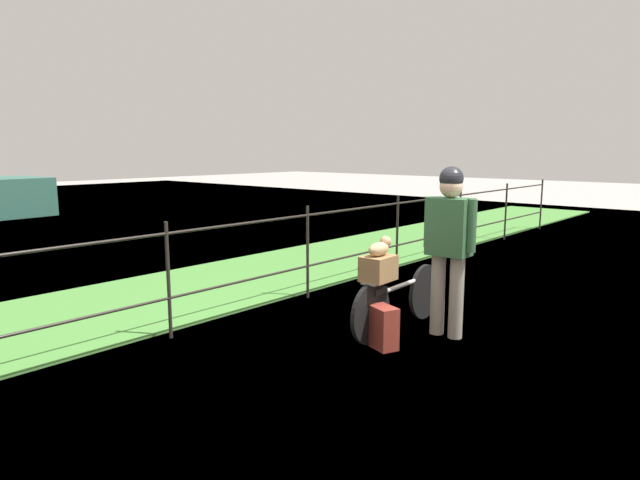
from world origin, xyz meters
TOP-DOWN VIEW (x-y plane):
  - ground_plane at (0.00, 0.00)m, footprint 60.00×60.00m
  - grass_strip at (0.00, 3.43)m, footprint 27.00×2.40m
  - iron_fence at (0.00, 2.07)m, footprint 18.04×0.04m
  - bicycle_main at (0.67, 0.51)m, footprint 1.66×0.17m
  - wooden_crate at (0.29, 0.50)m, footprint 0.34×0.26m
  - terrier_dog at (0.31, 0.50)m, footprint 0.32×0.15m
  - cyclist_person at (0.86, 0.07)m, footprint 0.28×0.54m
  - backpack_on_paving at (0.15, 0.34)m, footprint 0.27×0.33m

SIDE VIEW (x-z plane):
  - ground_plane at x=0.00m, z-range 0.00..0.00m
  - grass_strip at x=0.00m, z-range 0.00..0.03m
  - backpack_on_paving at x=0.15m, z-range 0.00..0.40m
  - bicycle_main at x=0.67m, z-range 0.02..0.62m
  - iron_fence at x=0.00m, z-range 0.09..1.25m
  - wooden_crate at x=0.29m, z-range 0.60..0.84m
  - terrier_dog at x=0.31m, z-range 0.83..1.01m
  - cyclist_person at x=0.86m, z-range 0.16..1.84m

